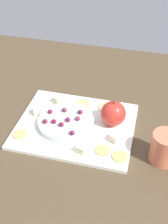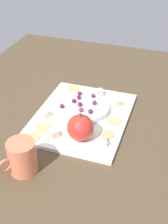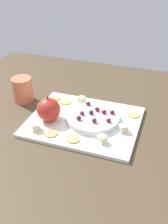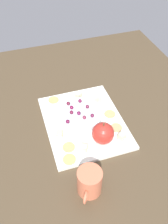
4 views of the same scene
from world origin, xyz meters
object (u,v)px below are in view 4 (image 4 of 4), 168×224
(cheese_cube_3, at_px, (78,95))
(cracker_3, at_px, (69,147))
(cheese_cube_1, at_px, (84,148))
(cracker_0, at_px, (53,100))
(grape_5, at_px, (92,115))
(serving_dish, at_px, (80,114))
(apple_whole, at_px, (103,133))
(cracker_2, at_px, (116,128))
(grape_1, at_px, (87,107))
(grape_2, at_px, (80,101))
(grape_4, at_px, (79,113))
(grape_7, at_px, (72,107))
(cracker_1, at_px, (69,159))
(platter, at_px, (84,122))
(grape_0, at_px, (68,103))
(cheese_cube_4, at_px, (122,136))
(grape_3, at_px, (71,112))
(grape_6, at_px, (68,121))
(cheese_cube_2, at_px, (59,135))
(cracker_4, at_px, (110,114))
(cup, at_px, (89,182))
(grape_8, at_px, (84,117))

(cheese_cube_3, xyz_separation_m, cracker_3, (0.24, -0.11, -0.01))
(cheese_cube_1, height_order, cheese_cube_3, same)
(cracker_0, height_order, grape_5, grape_5)
(serving_dish, relative_size, cheese_cube_3, 7.53)
(apple_whole, relative_size, cracker_0, 1.82)
(cracker_2, bearing_deg, grape_1, -146.97)
(grape_2, height_order, grape_4, grape_4)
(grape_1, bearing_deg, grape_7, -104.26)
(cracker_1, height_order, grape_4, grape_4)
(apple_whole, bearing_deg, platter, -162.86)
(cheese_cube_1, bearing_deg, grape_2, 166.09)
(grape_0, bearing_deg, cracker_0, -144.09)
(cracker_1, xyz_separation_m, cracker_3, (-0.05, 0.01, 0.00))
(cheese_cube_4, xyz_separation_m, grape_2, (-0.21, -0.09, 0.01))
(grape_4, bearing_deg, grape_5, 58.40)
(grape_4, bearing_deg, grape_3, -116.63)
(cheese_cube_4, height_order, grape_3, grape_3)
(cheese_cube_1, xyz_separation_m, grape_6, (-0.12, -0.02, 0.02))
(grape_7, bearing_deg, serving_dish, 38.61)
(cheese_cube_2, bearing_deg, grape_0, 152.07)
(cheese_cube_2, relative_size, cracker_4, 0.54)
(cheese_cube_3, relative_size, grape_5, 1.45)
(cracker_2, relative_size, grape_4, 2.69)
(cheese_cube_4, distance_m, grape_6, 0.21)
(grape_0, bearing_deg, cracker_4, 60.24)
(grape_7, bearing_deg, grape_1, 75.74)
(cup, bearing_deg, grape_0, 174.90)
(apple_whole, relative_size, cheese_cube_2, 3.38)
(grape_3, distance_m, grape_6, 0.05)
(cheese_cube_2, relative_size, grape_5, 1.45)
(serving_dish, xyz_separation_m, grape_4, (0.01, -0.01, 0.02))
(cheese_cube_1, height_order, grape_1, grape_1)
(cracker_4, relative_size, grape_7, 2.69)
(platter, height_order, cheese_cube_4, cheese_cube_4)
(cracker_4, distance_m, grape_2, 0.13)
(cheese_cube_2, bearing_deg, cup, 9.83)
(cheese_cube_1, distance_m, grape_2, 0.22)
(platter, bearing_deg, grape_3, -130.62)
(platter, height_order, grape_4, grape_4)
(cracker_4, xyz_separation_m, grape_2, (-0.08, -0.10, 0.02))
(cracker_2, distance_m, grape_8, 0.13)
(apple_whole, bearing_deg, cheese_cube_1, -75.50)
(platter, xyz_separation_m, cracker_3, (0.10, -0.09, 0.01))
(cracker_4, bearing_deg, apple_whole, -33.22)
(cracker_4, height_order, grape_8, grape_8)
(cheese_cube_4, height_order, grape_4, grape_4)
(cheese_cube_3, distance_m, cracker_4, 0.16)
(cracker_1, bearing_deg, grape_0, 165.31)
(cracker_0, distance_m, grape_6, 0.16)
(cracker_2, relative_size, grape_8, 2.69)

